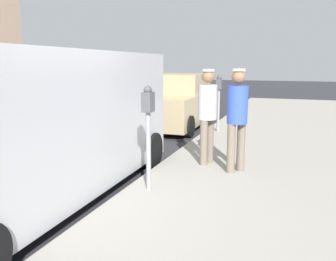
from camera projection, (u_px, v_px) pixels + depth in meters
name	position (u px, v px, depth m)	size (l,w,h in m)	color
ground_plane	(29.00, 212.00, 4.82)	(80.00, 80.00, 0.00)	#2D2D33
sidewalk_slab	(305.00, 252.00, 3.65)	(5.00, 32.00, 0.15)	#9E998E
parking_meter_near	(148.00, 120.00, 5.07)	(0.14, 0.18, 1.52)	gray
parking_meter_far	(219.00, 93.00, 9.57)	(0.14, 0.18, 1.52)	gray
pedestrian_in_gray	(207.00, 110.00, 6.43)	(0.34, 0.35, 1.73)	#726656
pedestrian_in_blue	(237.00, 114.00, 5.93)	(0.34, 0.34, 1.74)	#726656
parked_van	(35.00, 122.00, 5.04)	(2.20, 5.23, 2.15)	#BCBCC1
parked_sedan_ahead	(177.00, 102.00, 11.38)	(1.97, 4.41, 1.65)	tan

